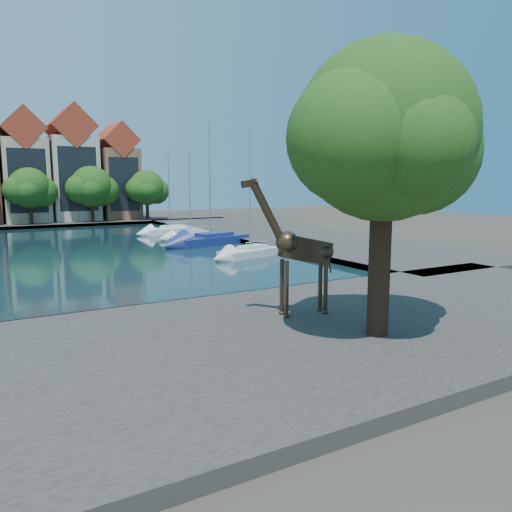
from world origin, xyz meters
The scene contains 17 objects.
ground centered at (0.00, 0.00, 0.00)m, with size 160.00×160.00×0.00m, color #38332B.
water_basin centered at (0.00, 24.00, 0.04)m, with size 38.00×50.00×0.08m, color black.
near_quay centered at (0.00, -7.00, 0.25)m, with size 50.00×14.00×0.50m, color #443F3B.
far_quay centered at (0.00, 56.00, 0.25)m, with size 60.00×16.00×0.50m, color #443F3B.
right_quay centered at (25.00, 24.00, 0.25)m, with size 14.00×52.00×0.50m, color #443F3B.
plane_tree centered at (7.62, -9.01, 7.67)m, with size 8.32×6.40×10.62m.
townhouse_east_inner centered at (2.00, 55.99, 7.73)m, with size 5.94×9.18×15.79m.
townhouse_east_mid centered at (8.50, 55.99, 8.10)m, with size 6.43×9.18×16.65m.
townhouse_east_end centered at (15.00, 55.99, 7.11)m, with size 5.44×9.18×14.43m.
far_tree_mid_east centered at (2.10, 50.49, 5.13)m, with size 7.02×5.40×7.52m.
far_tree_east centered at (10.11, 50.49, 5.24)m, with size 7.54×5.80×7.84m.
far_tree_far_east centered at (18.09, 50.49, 5.08)m, with size 6.76×5.20×7.36m.
giraffe_statue centered at (6.54, -5.21, 3.34)m, with size 4.04×1.13×5.79m.
sailboat_right_a centered at (14.32, 12.74, 0.58)m, with size 5.98×3.60×10.21m.
sailboat_right_b centered at (15.00, 21.79, 0.68)m, with size 8.36×4.84×11.70m.
sailboat_right_c centered at (15.00, 26.79, 0.61)m, with size 5.52×2.55×9.15m.
sailboat_right_d centered at (15.00, 32.99, 0.63)m, with size 6.16×2.85×9.58m.
Camera 1 is at (-5.51, -22.34, 6.17)m, focal length 35.00 mm.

